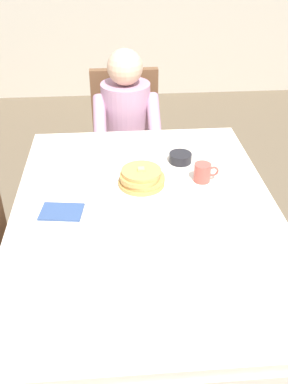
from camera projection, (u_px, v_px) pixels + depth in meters
name	position (u px, v px, depth m)	size (l,w,h in m)	color
ground_plane	(145.00, 327.00, 2.15)	(14.00, 14.00, 0.00)	brown
dining_table_main	(146.00, 226.00, 1.80)	(1.12, 1.52, 0.74)	silver
chair_diner	(126.00, 133.00, 2.83)	(0.44, 0.45, 0.93)	brown
diner_person	(126.00, 124.00, 2.63)	(0.40, 0.43, 1.12)	#B2849E
plate_breakfast	(141.00, 186.00, 1.88)	(0.28, 0.28, 0.02)	white
breakfast_stack	(141.00, 178.00, 1.86)	(0.20, 0.21, 0.08)	tan
cup_coffee	(203.00, 172.00, 1.91)	(0.11, 0.08, 0.08)	#B24C42
bowl_butter	(180.00, 158.00, 2.06)	(0.11, 0.11, 0.04)	black
syrup_pitcher	(76.00, 164.00, 1.98)	(0.08, 0.08, 0.07)	silver
fork_left_of_plate	(98.00, 191.00, 1.85)	(0.18, 0.01, 0.01)	silver
knife_right_of_plate	(184.00, 187.00, 1.88)	(0.20, 0.01, 0.01)	silver
spoon_near_edge	(153.00, 227.00, 1.64)	(0.15, 0.01, 0.01)	silver
napkin_folded	(62.00, 212.00, 1.72)	(0.17, 0.12, 0.01)	#334C7F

